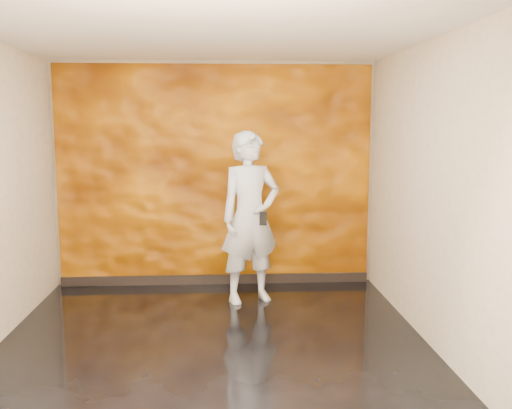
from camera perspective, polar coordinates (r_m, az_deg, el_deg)
name	(u,v)px	position (r m, az deg, el deg)	size (l,w,h in m)	color
room	(212,194)	(5.22, -4.41, 1.09)	(4.02, 4.02, 2.81)	black
feature_wall	(215,176)	(7.17, -4.12, 2.85)	(3.90, 0.06, 2.75)	orange
baseboard	(216,279)	(7.37, -4.02, -7.46)	(3.90, 0.04, 0.12)	black
man	(250,217)	(6.48, -0.56, -1.30)	(0.71, 0.47, 1.95)	#AAAEB9
phone	(263,219)	(6.20, 0.71, -1.42)	(0.08, 0.02, 0.15)	black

